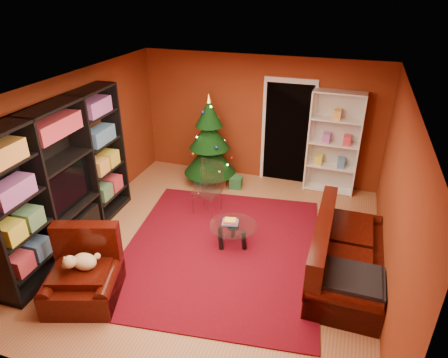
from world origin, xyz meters
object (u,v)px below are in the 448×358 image
(christmas_tree, at_px, (209,141))
(gift_box_green, at_px, (236,182))
(dog, at_px, (84,262))
(gift_box_teal, at_px, (202,176))
(rug, at_px, (222,249))
(gift_box_red, at_px, (222,179))
(white_bookshelf, at_px, (333,144))
(armchair, at_px, (82,275))
(acrylic_chair, at_px, (207,191))
(media_unit, at_px, (63,179))
(coffee_table, at_px, (233,235))
(sofa, at_px, (348,250))

(christmas_tree, distance_m, gift_box_green, 1.01)
(dog, bearing_deg, gift_box_teal, 68.26)
(rug, distance_m, gift_box_red, 2.30)
(gift_box_teal, bearing_deg, white_bookshelf, 10.51)
(gift_box_teal, distance_m, armchair, 3.75)
(christmas_tree, relative_size, acrylic_chair, 2.15)
(gift_box_green, relative_size, dog, 0.61)
(rug, distance_m, gift_box_teal, 2.43)
(gift_box_green, xyz_separation_m, white_bookshelf, (1.83, 0.50, 0.90))
(gift_box_red, bearing_deg, media_unit, -121.33)
(rug, height_order, gift_box_red, gift_box_red)
(rug, xyz_separation_m, dog, (-1.39, -1.54, 0.57))
(rug, relative_size, gift_box_red, 17.15)
(gift_box_teal, xyz_separation_m, coffee_table, (1.30, -1.97, 0.06))
(gift_box_green, distance_m, armchair, 3.87)
(rug, relative_size, coffee_table, 4.55)
(gift_box_green, bearing_deg, gift_box_red, 167.75)
(rug, distance_m, acrylic_chair, 1.25)
(christmas_tree, distance_m, gift_box_red, 0.88)
(dog, bearing_deg, acrylic_chair, 54.81)
(gift_box_green, distance_m, acrylic_chair, 1.19)
(coffee_table, bearing_deg, christmas_tree, 119.17)
(dog, distance_m, acrylic_chair, 2.65)
(white_bookshelf, height_order, dog, white_bookshelf)
(christmas_tree, bearing_deg, gift_box_green, -7.38)
(rug, distance_m, dog, 2.15)
(white_bookshelf, bearing_deg, sofa, -77.57)
(rug, xyz_separation_m, white_bookshelf, (1.44, 2.61, 1.01))
(media_unit, distance_m, christmas_tree, 3.09)
(christmas_tree, height_order, sofa, christmas_tree)
(gift_box_green, distance_m, coffee_table, 2.02)
(gift_box_green, xyz_separation_m, dog, (-1.00, -3.65, 0.46))
(rug, height_order, media_unit, media_unit)
(christmas_tree, distance_m, armchair, 3.86)
(armchair, bearing_deg, gift_box_teal, 67.83)
(gift_box_green, height_order, white_bookshelf, white_bookshelf)
(rug, height_order, gift_box_green, gift_box_green)
(armchair, bearing_deg, christmas_tree, 65.44)
(gift_box_red, xyz_separation_m, sofa, (2.63, -2.21, 0.35))
(gift_box_red, bearing_deg, dog, -100.34)
(christmas_tree, height_order, coffee_table, christmas_tree)
(christmas_tree, height_order, gift_box_teal, christmas_tree)
(gift_box_teal, bearing_deg, gift_box_red, 6.75)
(gift_box_green, height_order, sofa, sofa)
(coffee_table, bearing_deg, armchair, -131.48)
(christmas_tree, relative_size, armchair, 1.94)
(dog, xyz_separation_m, coffee_table, (1.53, 1.70, -0.37))
(gift_box_red, distance_m, armchair, 3.86)
(media_unit, xyz_separation_m, white_bookshelf, (3.81, 3.17, -0.14))
(dog, bearing_deg, christmas_tree, 65.82)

